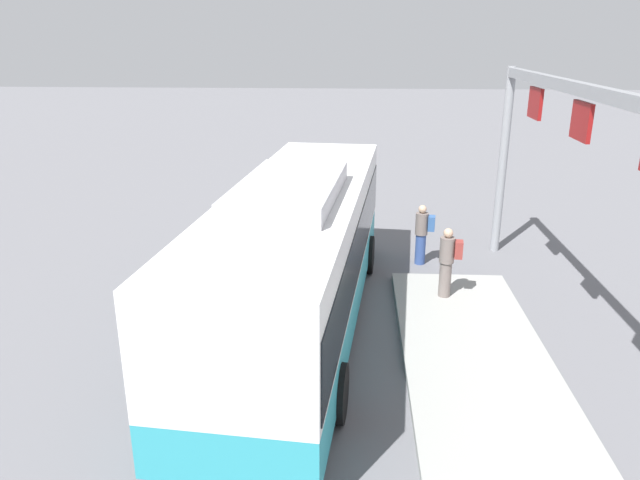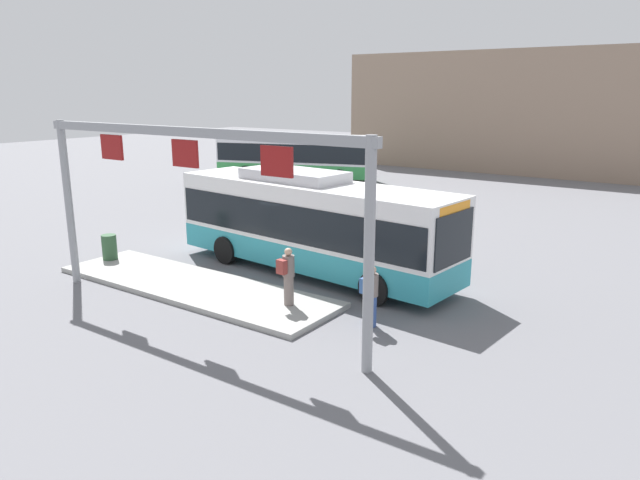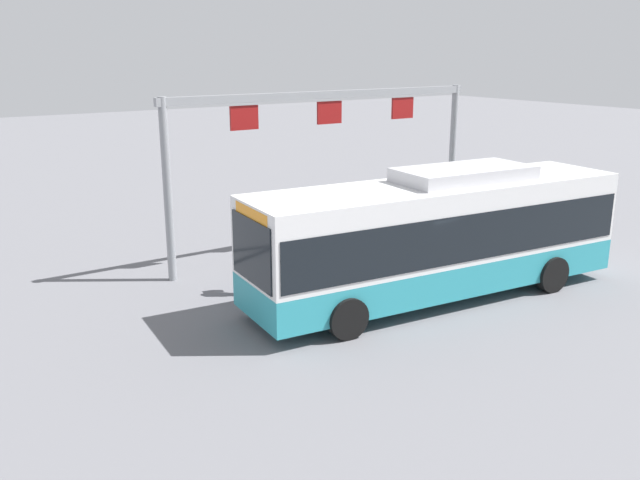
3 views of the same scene
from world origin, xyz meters
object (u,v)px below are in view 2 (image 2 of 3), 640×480
(bus_background_left, at_px, (295,154))
(person_waiting_near, at_px, (288,275))
(person_boarding, at_px, (371,295))
(trash_bin, at_px, (109,247))
(bus_main, at_px, (312,221))

(bus_background_left, xyz_separation_m, person_waiting_near, (15.23, -20.22, -0.73))
(person_boarding, xyz_separation_m, trash_bin, (-10.64, -0.33, -0.28))
(bus_background_left, distance_m, person_boarding, 26.67)
(bus_main, height_order, person_boarding, bus_main)
(trash_bin, bearing_deg, person_waiting_near, 0.06)
(person_waiting_near, distance_m, trash_bin, 8.15)
(bus_background_left, height_order, person_waiting_near, bus_background_left)
(bus_background_left, height_order, trash_bin, bus_background_left)
(trash_bin, bearing_deg, person_boarding, 1.77)
(person_boarding, distance_m, trash_bin, 10.65)
(bus_background_left, height_order, person_boarding, bus_background_left)
(bus_background_left, bearing_deg, person_boarding, -66.75)
(bus_main, height_order, trash_bin, bus_main)
(person_boarding, bearing_deg, bus_main, 62.50)
(bus_background_left, bearing_deg, trash_bin, -89.13)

